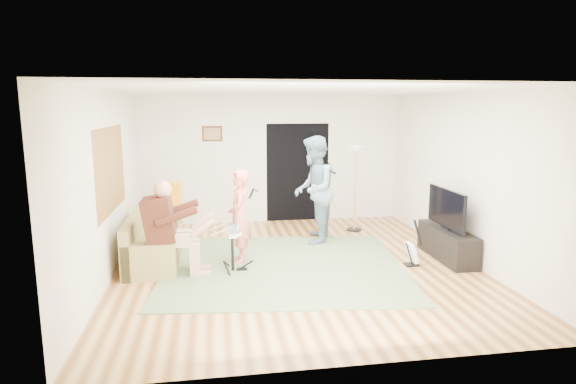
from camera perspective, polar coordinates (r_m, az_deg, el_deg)
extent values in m
plane|color=brown|center=(7.65, 1.01, -8.68)|extent=(6.00, 6.00, 0.00)
plane|color=white|center=(7.24, 1.08, 11.98)|extent=(6.00, 6.00, 0.00)
plane|color=olive|center=(7.53, -20.29, 2.50)|extent=(0.00, 2.05, 2.05)
plane|color=black|center=(10.37, 1.15, 2.32)|extent=(2.10, 0.00, 2.10)
cube|color=#3F2314|center=(10.13, -8.98, 6.84)|extent=(0.42, 0.03, 0.32)
cube|color=#566D42|center=(7.58, -0.46, -8.79)|extent=(3.99, 3.71, 0.02)
cube|color=olive|center=(8.05, -15.40, -6.69)|extent=(0.76, 1.52, 0.37)
cube|color=olive|center=(8.04, -17.75, -5.40)|extent=(0.14, 1.87, 0.76)
cube|color=olive|center=(8.84, -14.84, -4.60)|extent=(0.76, 0.18, 0.54)
cube|color=olive|center=(7.22, -16.16, -8.02)|extent=(0.76, 0.18, 0.54)
cube|color=#481F14|center=(7.24, -15.02, -3.13)|extent=(0.40, 0.51, 0.65)
sphere|color=tan|center=(7.15, -14.63, 0.28)|extent=(0.26, 0.26, 0.26)
cylinder|color=black|center=(7.34, -6.59, -6.94)|extent=(0.04, 0.04, 0.60)
cube|color=white|center=(7.26, -6.64, -4.73)|extent=(0.12, 0.60, 0.04)
imported|color=#E96E65|center=(7.66, -5.79, -2.91)|extent=(0.40, 0.57, 1.49)
imported|color=slate|center=(8.70, 3.07, 0.25)|extent=(0.99, 1.12, 1.95)
cube|color=black|center=(7.88, 14.40, -8.32)|extent=(0.20, 0.16, 0.03)
cube|color=white|center=(7.83, 14.47, -6.96)|extent=(0.16, 0.24, 0.32)
cylinder|color=black|center=(7.77, 15.13, -4.65)|extent=(0.16, 0.04, 0.41)
cylinder|color=black|center=(9.80, 7.83, -4.42)|extent=(0.30, 0.30, 0.03)
cylinder|color=tan|center=(9.63, 7.95, 0.22)|extent=(0.04, 0.04, 1.60)
cone|color=white|center=(9.52, 8.07, 5.08)|extent=(0.27, 0.27, 0.11)
cube|color=beige|center=(9.05, -14.13, -2.79)|extent=(0.53, 0.53, 0.04)
cube|color=#FFA51A|center=(9.18, -14.11, -0.32)|extent=(0.44, 0.16, 0.46)
cube|color=black|center=(8.33, 18.34, -5.82)|extent=(0.40, 1.40, 0.50)
cube|color=black|center=(8.17, 18.27, -1.80)|extent=(0.06, 1.15, 0.61)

